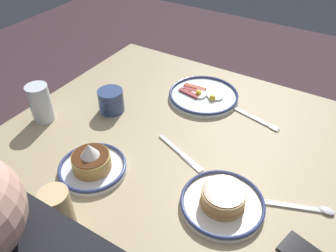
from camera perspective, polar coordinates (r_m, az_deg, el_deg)
The scene contains 10 objects.
ground_plane at distance 1.72m, azimuth 2.19°, elevation -20.55°, with size 6.00×6.00×0.00m, color #412B31.
dining_table at distance 1.21m, azimuth 2.92°, elevation -4.96°, with size 1.18×0.97×0.73m.
plate_near_main at distance 1.32m, azimuth 6.09°, elevation 5.24°, with size 0.27×0.27×0.04m.
plate_center_pancakes at distance 1.03m, azimuth -12.90°, elevation -6.42°, with size 0.21×0.21×0.11m.
plate_far_companion at distance 0.93m, azimuth 9.34°, elevation -12.59°, with size 0.23×0.23×0.06m.
coffee_mug at distance 1.25m, azimuth -9.80°, elevation 4.30°, with size 0.09×0.12×0.09m.
drinking_glass at distance 1.26m, azimuth -20.96°, elevation 3.41°, with size 0.08×0.08×0.14m.
fork_near at distance 1.25m, azimuth 14.87°, elevation 1.14°, with size 0.19×0.06×0.01m.
butter_knife at distance 1.08m, azimuth 2.01°, elevation -4.53°, with size 0.20×0.09×0.01m.
tea_spoon at distance 1.00m, azimuth 22.65°, elevation -12.87°, with size 0.19×0.08×0.01m.
Camera 1 is at (-0.40, 0.77, 1.48)m, focal length 35.53 mm.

